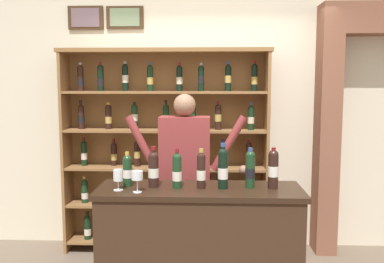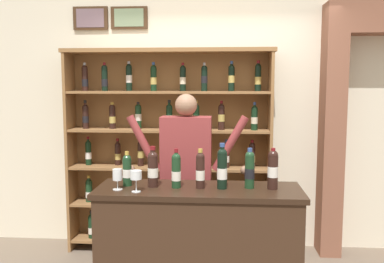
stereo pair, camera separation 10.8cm
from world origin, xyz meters
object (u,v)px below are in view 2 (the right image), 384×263
(wine_shelf, at_px, (169,146))
(tasting_counter, at_px, (199,251))
(tasting_bottle_super_tuscan, at_px, (273,169))
(wine_glass_spare, at_px, (136,176))
(tasting_bottle_rosso, at_px, (200,170))
(wine_glass_right, at_px, (117,176))
(tasting_bottle_chianti, at_px, (127,169))
(tasting_bottle_brunello, at_px, (250,169))
(tasting_bottle_prosecco, at_px, (222,168))
(tasting_bottle_bianco, at_px, (176,170))
(shopkeeper, at_px, (186,166))
(tasting_bottle_riserva, at_px, (153,168))

(wine_shelf, xyz_separation_m, tasting_counter, (0.39, -1.24, -0.62))
(tasting_bottle_super_tuscan, xyz_separation_m, wine_glass_spare, (-0.99, -0.16, -0.04))
(tasting_bottle_rosso, bearing_deg, wine_glass_right, -170.90)
(tasting_bottle_chianti, distance_m, tasting_bottle_brunello, 0.93)
(tasting_bottle_rosso, relative_size, wine_glass_spare, 1.90)
(tasting_bottle_prosecco, bearing_deg, tasting_bottle_rosso, 179.84)
(tasting_bottle_brunello, bearing_deg, tasting_bottle_rosso, -175.42)
(wine_glass_right, bearing_deg, tasting_counter, 8.80)
(tasting_bottle_bianco, distance_m, wine_glass_right, 0.43)
(tasting_bottle_prosecco, bearing_deg, tasting_bottle_brunello, 8.29)
(wine_shelf, distance_m, tasting_bottle_brunello, 1.43)
(wine_shelf, relative_size, tasting_counter, 1.40)
(wine_shelf, relative_size, tasting_bottle_bianco, 7.24)
(tasting_bottle_bianco, bearing_deg, tasting_bottle_super_tuscan, 1.62)
(shopkeeper, xyz_separation_m, tasting_bottle_prosecco, (0.32, -0.56, 0.11))
(tasting_bottle_riserva, xyz_separation_m, wine_glass_right, (-0.25, -0.11, -0.04))
(tasting_bottle_rosso, height_order, tasting_bottle_super_tuscan, tasting_bottle_super_tuscan)
(tasting_bottle_chianti, distance_m, wine_glass_right, 0.14)
(wine_shelf, relative_size, tasting_bottle_rosso, 7.22)
(tasting_bottle_riserva, height_order, tasting_bottle_bianco, tasting_bottle_riserva)
(tasting_bottle_riserva, bearing_deg, tasting_bottle_prosecco, -1.36)
(tasting_bottle_riserva, bearing_deg, tasting_bottle_super_tuscan, -0.00)
(tasting_bottle_chianti, bearing_deg, shopkeeper, 52.50)
(shopkeeper, distance_m, wine_glass_right, 0.80)
(shopkeeper, relative_size, tasting_bottle_brunello, 5.54)
(tasting_bottle_riserva, bearing_deg, wine_glass_right, -156.11)
(tasting_bottle_rosso, bearing_deg, shopkeeper, 105.63)
(tasting_bottle_prosecco, bearing_deg, wine_glass_right, -172.84)
(tasting_counter, relative_size, tasting_bottle_rosso, 5.17)
(tasting_bottle_chianti, bearing_deg, tasting_bottle_super_tuscan, -1.04)
(tasting_bottle_prosecco, relative_size, tasting_bottle_super_tuscan, 1.11)
(tasting_bottle_rosso, xyz_separation_m, tasting_bottle_brunello, (0.37, 0.03, 0.01))
(shopkeeper, bearing_deg, wine_shelf, 109.63)
(tasting_counter, height_order, tasting_bottle_prosecco, tasting_bottle_prosecco)
(tasting_counter, height_order, tasting_bottle_chianti, tasting_bottle_chianti)
(tasting_counter, bearing_deg, tasting_bottle_chianti, 176.17)
(tasting_bottle_riserva, xyz_separation_m, tasting_bottle_bianco, (0.18, -0.02, -0.01))
(tasting_bottle_rosso, xyz_separation_m, tasting_bottle_super_tuscan, (0.54, 0.01, 0.01))
(wine_shelf, height_order, tasting_bottle_riserva, wine_shelf)
(tasting_bottle_bianco, relative_size, tasting_bottle_rosso, 1.00)
(shopkeeper, distance_m, tasting_bottle_prosecco, 0.65)
(wine_shelf, distance_m, tasting_bottle_riserva, 1.22)
(tasting_bottle_riserva, height_order, tasting_bottle_rosso, tasting_bottle_riserva)
(tasting_bottle_rosso, height_order, wine_glass_right, tasting_bottle_rosso)
(wine_shelf, xyz_separation_m, shopkeeper, (0.24, -0.68, -0.08))
(tasting_bottle_chianti, bearing_deg, wine_glass_spare, -59.33)
(tasting_bottle_bianco, bearing_deg, wine_glass_right, -168.22)
(tasting_bottle_rosso, relative_size, tasting_bottle_prosecco, 0.87)
(tasting_bottle_prosecco, xyz_separation_m, wine_glass_spare, (-0.62, -0.15, -0.04))
(tasting_bottle_rosso, bearing_deg, tasting_bottle_prosecco, -0.16)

